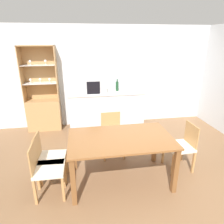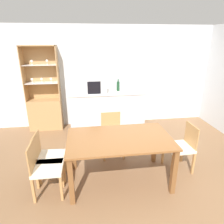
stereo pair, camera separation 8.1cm
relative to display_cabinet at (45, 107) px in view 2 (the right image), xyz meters
The scene contains 11 objects.
ground_plane 3.10m from the display_cabinet, 53.13° to the right, with size 18.00×18.00×0.00m, color brown.
wall_back 1.96m from the display_cabinet, ahead, with size 6.80×0.06×2.55m.
kitchen_counter 1.61m from the display_cabinet, 18.15° to the right, with size 1.76×0.57×1.05m.
display_cabinet is the anchor object (origin of this frame).
dining_table 2.74m from the display_cabinet, 56.51° to the right, with size 1.61×0.96×0.77m.
dining_chair_side_left_far 2.17m from the display_cabinet, 79.93° to the right, with size 0.45×0.45×0.84m.
dining_chair_side_left_near 2.46m from the display_cabinet, 81.13° to the right, with size 0.43×0.43×0.84m.
dining_chair_side_right_far 3.40m from the display_cabinet, 38.96° to the right, with size 0.44×0.44×0.84m.
dining_chair_head_far 2.11m from the display_cabinet, 44.33° to the right, with size 0.44×0.44×0.84m.
microwave 1.53m from the display_cabinet, 22.91° to the right, with size 0.45×0.38×0.31m.
wine_bottle 1.94m from the display_cabinet, 13.85° to the right, with size 0.07×0.07×0.28m.
Camera 2 is at (-0.82, -2.56, 2.22)m, focal length 32.00 mm.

